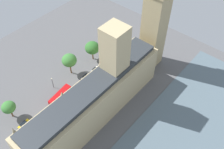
# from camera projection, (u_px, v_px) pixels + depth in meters

# --- Properties ---
(ground_plane) EXTENTS (129.91, 129.91, 0.00)m
(ground_plane) POSITION_uv_depth(u_px,v_px,m) (92.00, 111.00, 95.45)
(ground_plane) COLOR #565659
(parliament_building) EXTENTS (11.76, 59.91, 34.01)m
(parliament_building) POSITION_uv_depth(u_px,v_px,m) (97.00, 96.00, 88.27)
(parliament_building) COLOR tan
(parliament_building) RESTS_ON ground
(clock_tower) EXTENTS (9.04, 9.04, 60.19)m
(clock_tower) POSITION_uv_depth(u_px,v_px,m) (158.00, 0.00, 91.45)
(clock_tower) COLOR tan
(clock_tower) RESTS_ON ground
(car_white_far_end) EXTENTS (2.06, 4.32, 1.74)m
(car_white_far_end) POSITION_uv_depth(u_px,v_px,m) (95.00, 70.00, 109.25)
(car_white_far_end) COLOR silver
(car_white_far_end) RESTS_ON ground
(car_silver_corner) EXTENTS (1.90, 4.70, 1.74)m
(car_silver_corner) POSITION_uv_depth(u_px,v_px,m) (86.00, 77.00, 106.57)
(car_silver_corner) COLOR #B7B7BC
(car_silver_corner) RESTS_ON ground
(double_decker_bus_by_river_gate) EXTENTS (3.84, 10.73, 4.75)m
(double_decker_bus_by_river_gate) POSITION_uv_depth(u_px,v_px,m) (60.00, 97.00, 96.90)
(double_decker_bus_by_river_gate) COLOR #B20C0F
(double_decker_bus_by_river_gate) RESTS_ON ground
(car_yellow_cab_midblock) EXTENTS (2.09, 4.78, 1.74)m
(car_yellow_cab_midblock) POSITION_uv_depth(u_px,v_px,m) (24.00, 124.00, 90.54)
(car_yellow_cab_midblock) COLOR gold
(car_yellow_cab_midblock) RESTS_ON ground
(pedestrian_trailing) EXTENTS (0.64, 0.59, 1.50)m
(pedestrian_trailing) POSITION_uv_depth(u_px,v_px,m) (78.00, 102.00, 97.77)
(pedestrian_trailing) COLOR black
(pedestrian_trailing) RESTS_ON ground
(pedestrian_under_trees) EXTENTS (0.64, 0.57, 1.52)m
(pedestrian_under_trees) POSITION_uv_depth(u_px,v_px,m) (69.00, 111.00, 94.92)
(pedestrian_under_trees) COLOR black
(pedestrian_under_trees) RESTS_ON ground
(plane_tree_near_tower) EXTENTS (6.51, 6.51, 9.33)m
(plane_tree_near_tower) POSITION_uv_depth(u_px,v_px,m) (92.00, 48.00, 110.67)
(plane_tree_near_tower) COLOR brown
(plane_tree_near_tower) RESTS_ON ground
(plane_tree_opposite_hall) EXTENTS (5.07, 5.07, 7.78)m
(plane_tree_opposite_hall) POSITION_uv_depth(u_px,v_px,m) (9.00, 107.00, 89.99)
(plane_tree_opposite_hall) COLOR brown
(plane_tree_opposite_hall) RESTS_ON ground
(plane_tree_kerbside) EXTENTS (6.26, 6.26, 10.15)m
(plane_tree_kerbside) POSITION_uv_depth(u_px,v_px,m) (69.00, 60.00, 103.90)
(plane_tree_kerbside) COLOR brown
(plane_tree_kerbside) RESTS_ON ground
(street_lamp_leading) EXTENTS (0.56, 0.56, 5.65)m
(street_lamp_leading) POSITION_uv_depth(u_px,v_px,m) (52.00, 81.00, 100.70)
(street_lamp_leading) COLOR black
(street_lamp_leading) RESTS_ON ground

